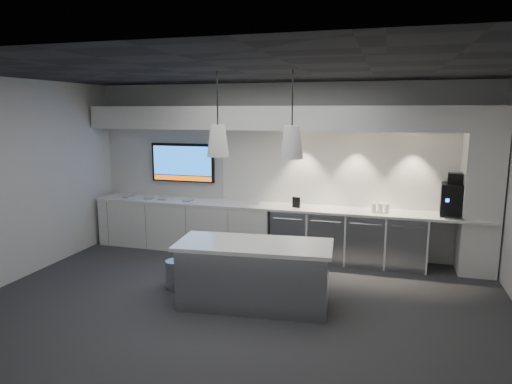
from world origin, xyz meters
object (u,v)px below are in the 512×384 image
(wall_tv, at_px, (183,163))
(island, at_px, (254,274))
(coffee_machine, at_px, (453,199))
(bin, at_px, (176,274))

(wall_tv, xyz_separation_m, island, (2.10, -2.38, -1.13))
(island, relative_size, coffee_machine, 3.09)
(wall_tv, distance_m, island, 3.37)
(wall_tv, bearing_deg, bin, -68.29)
(island, height_order, bin, island)
(bin, bearing_deg, coffee_machine, 26.01)
(coffee_machine, bearing_deg, wall_tv, -178.18)
(bin, bearing_deg, wall_tv, 111.71)
(wall_tv, bearing_deg, coffee_machine, -3.00)
(island, bearing_deg, bin, 163.52)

